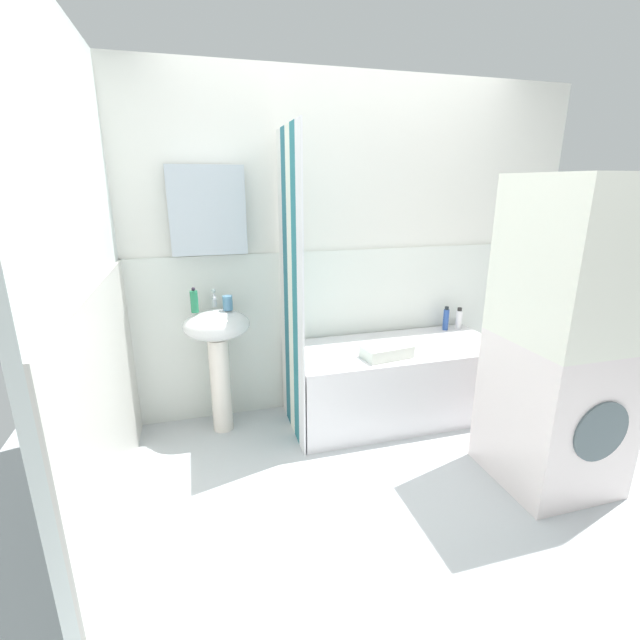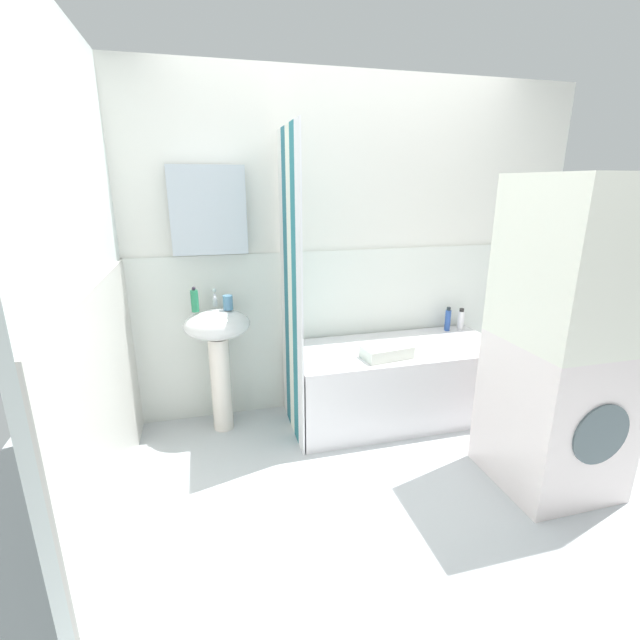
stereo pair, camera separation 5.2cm
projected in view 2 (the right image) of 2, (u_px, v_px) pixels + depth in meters
name	position (u px, v px, depth m)	size (l,w,h in m)	color
ground_plane	(413.00, 501.00, 2.47)	(4.80, 5.60, 0.04)	silver
wall_back_tiled	(339.00, 258.00, 3.29)	(3.60, 0.18, 2.40)	silver
wall_left_tiled	(87.00, 307.00, 2.07)	(0.07, 1.81, 2.40)	silver
sink	(218.00, 343.00, 2.99)	(0.44, 0.34, 0.87)	silver
faucet	(215.00, 298.00, 2.98)	(0.03, 0.12, 0.12)	silver
soap_dispenser	(195.00, 301.00, 2.87)	(0.05, 0.05, 0.17)	#278255
toothbrush_cup	(228.00, 303.00, 2.92)	(0.06, 0.06, 0.10)	teal
bathtub	(396.00, 382.00, 3.27)	(1.51, 0.67, 0.55)	silver
shower_curtain	(291.00, 292.00, 2.87)	(0.01, 0.67, 2.00)	white
conditioner_bottle	(461.00, 320.00, 3.55)	(0.05, 0.05, 0.17)	white
body_wash_bottle	(448.00, 320.00, 3.52)	(0.04, 0.04, 0.19)	#2A4C98
towel_folded	(387.00, 352.00, 2.98)	(0.33, 0.18, 0.08)	silver
washer_dryer_stack	(565.00, 341.00, 2.39)	(0.61, 0.63, 1.72)	white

